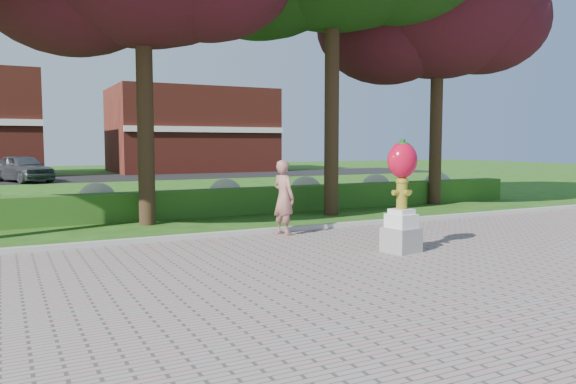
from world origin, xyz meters
name	(u,v)px	position (x,y,z in m)	size (l,w,h in m)	color
ground	(325,258)	(0.00, 0.00, 0.00)	(100.00, 100.00, 0.00)	#234711
walkway	(485,312)	(0.00, -4.00, 0.02)	(40.00, 14.00, 0.04)	gray
curb	(261,232)	(0.00, 3.00, 0.07)	(40.00, 0.18, 0.15)	#ADADA5
lawn_hedge	(206,203)	(0.00, 7.00, 0.40)	(24.00, 0.70, 0.80)	#224D16
hydrangea_row	(213,194)	(0.57, 8.00, 0.55)	(20.10, 1.10, 0.99)	#BDBC90
street	(99,178)	(0.00, 28.00, 0.01)	(50.00, 8.00, 0.02)	black
building_right	(191,131)	(8.00, 34.00, 3.20)	(12.00, 8.00, 6.40)	maroon
tree_far_right	(435,8)	(8.40, 6.58, 6.97)	(7.88, 6.72, 10.21)	black
hydrant_sculpture	(402,193)	(1.55, -0.35, 1.22)	(0.69, 0.69, 2.23)	gray
woman	(284,197)	(0.42, 2.60, 0.92)	(0.64, 0.42, 1.76)	#A0665B
parked_car	(22,168)	(-4.41, 25.89, 0.81)	(1.86, 4.62, 1.57)	#3F4347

